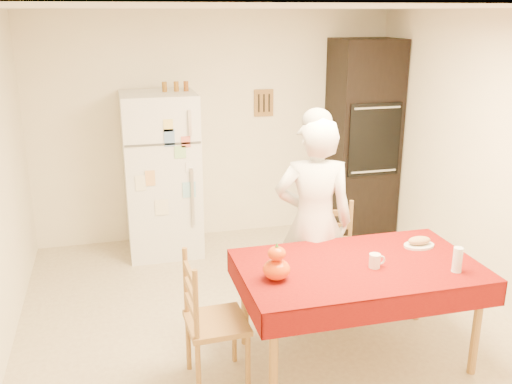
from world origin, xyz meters
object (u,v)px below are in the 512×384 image
object	(u,v)px
chair_left	(207,317)
seated_woman	(314,223)
bread_plate	(419,245)
refrigerator	(162,174)
oven_cabinet	(362,138)
wine_glass	(457,260)
coffee_mug	(375,261)
pumpkin_lower	(277,269)
dining_table	(358,273)
chair_far	(330,254)

from	to	relation	value
chair_left	seated_woman	bearing A→B (deg)	-59.94
seated_woman	bread_plate	size ratio (longest dim) A/B	7.20
refrigerator	bread_plate	distance (m)	2.81
seated_woman	bread_plate	xyz separation A→B (m)	(0.70, -0.43, -0.09)
oven_cabinet	chair_left	world-z (taller)	oven_cabinet
refrigerator	wine_glass	world-z (taller)	refrigerator
coffee_mug	wine_glass	xyz separation A→B (m)	(0.52, -0.20, 0.04)
oven_cabinet	pumpkin_lower	size ratio (longest dim) A/B	11.79
coffee_mug	pumpkin_lower	size ratio (longest dim) A/B	0.54
dining_table	wine_glass	xyz separation A→B (m)	(0.60, -0.28, 0.16)
oven_cabinet	chair_far	xyz separation A→B (m)	(-1.04, -1.68, -0.59)
dining_table	bread_plate	size ratio (longest dim) A/B	7.08
refrigerator	chair_far	bearing A→B (deg)	-52.71
refrigerator	chair_far	xyz separation A→B (m)	(1.24, -1.63, -0.34)
bread_plate	seated_woman	bearing A→B (deg)	148.28
seated_woman	wine_glass	xyz separation A→B (m)	(0.72, -0.89, -0.01)
seated_woman	pumpkin_lower	size ratio (longest dim) A/B	9.26
chair_left	bread_plate	size ratio (longest dim) A/B	3.96
coffee_mug	bread_plate	xyz separation A→B (m)	(0.49, 0.25, -0.04)
wine_glass	bread_plate	size ratio (longest dim) A/B	0.73
oven_cabinet	seated_woman	world-z (taller)	oven_cabinet
refrigerator	bread_plate	xyz separation A→B (m)	(1.73, -2.21, -0.08)
chair_far	pumpkin_lower	bearing A→B (deg)	-116.71
oven_cabinet	chair_left	xyz separation A→B (m)	(-2.23, -2.45, -0.59)
refrigerator	bread_plate	bearing A→B (deg)	-52.01
refrigerator	bread_plate	world-z (taller)	refrigerator
dining_table	chair_far	size ratio (longest dim) A/B	1.79
bread_plate	pumpkin_lower	bearing A→B (deg)	-168.07
seated_woman	wine_glass	size ratio (longest dim) A/B	9.82
coffee_mug	wine_glass	bearing A→B (deg)	-21.24
refrigerator	oven_cabinet	bearing A→B (deg)	1.18
oven_cabinet	seated_woman	distance (m)	2.23
oven_cabinet	refrigerator	bearing A→B (deg)	-178.82
refrigerator	coffee_mug	world-z (taller)	refrigerator
chair_far	coffee_mug	xyz separation A→B (m)	(-0.01, -0.83, 0.30)
bread_plate	oven_cabinet	bearing A→B (deg)	76.29
refrigerator	dining_table	bearing A→B (deg)	-64.33
dining_table	coffee_mug	distance (m)	0.16
pumpkin_lower	bread_plate	xyz separation A→B (m)	(1.21, 0.26, -0.06)
dining_table	bread_plate	world-z (taller)	bread_plate
chair_left	pumpkin_lower	xyz separation A→B (m)	(0.47, -0.07, 0.32)
chair_left	oven_cabinet	bearing A→B (deg)	-44.56
seated_woman	chair_left	bearing A→B (deg)	45.60
dining_table	pumpkin_lower	size ratio (longest dim) A/B	9.11
chair_far	coffee_mug	size ratio (longest dim) A/B	9.50
refrigerator	pumpkin_lower	bearing A→B (deg)	-78.15
oven_cabinet	dining_table	size ratio (longest dim) A/B	1.29
pumpkin_lower	wine_glass	bearing A→B (deg)	-9.22
chair_far	wine_glass	world-z (taller)	chair_far
dining_table	coffee_mug	bearing A→B (deg)	-41.71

